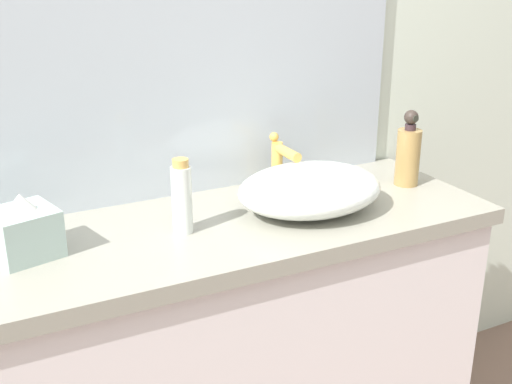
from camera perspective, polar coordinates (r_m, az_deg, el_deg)
bathroom_wall_rear at (r=1.85m, az=-8.07°, el=12.97°), size 6.00×0.06×2.60m
vanity_counter at (r=1.90m, az=-4.89°, el=-15.17°), size 1.64×0.52×0.86m
wall_mirror_panel at (r=1.79m, az=-9.10°, el=15.98°), size 1.51×0.01×1.08m
sink_basin at (r=1.78m, az=4.78°, el=0.25°), size 0.41×0.32×0.12m
faucet at (r=1.90m, az=2.14°, el=2.91°), size 0.03×0.15×0.17m
soap_dispenser at (r=2.01m, az=13.23°, el=3.31°), size 0.07×0.07×0.23m
lotion_bottle at (r=1.63m, az=-6.53°, el=-0.49°), size 0.05×0.05×0.20m
tissue_box at (r=1.60m, az=-19.71°, el=-3.14°), size 0.17×0.17×0.15m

